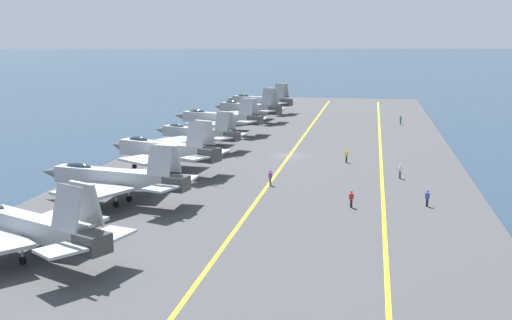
% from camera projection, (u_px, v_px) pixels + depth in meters
% --- Properties ---
extents(ground_plane, '(2000.00, 2000.00, 0.00)m').
position_uv_depth(ground_plane, '(290.00, 158.00, 89.66)').
color(ground_plane, '#23384C').
extents(carrier_deck, '(178.57, 45.66, 0.40)m').
position_uv_depth(carrier_deck, '(290.00, 157.00, 89.62)').
color(carrier_deck, '#424244').
rests_on(carrier_deck, ground).
extents(deck_stripe_foul_line, '(160.71, 0.46, 0.01)m').
position_uv_depth(deck_stripe_foul_line, '(381.00, 158.00, 87.37)').
color(deck_stripe_foul_line, yellow).
rests_on(deck_stripe_foul_line, carrier_deck).
extents(deck_stripe_centerline, '(160.71, 0.36, 0.01)m').
position_uv_depth(deck_stripe_centerline, '(290.00, 155.00, 89.58)').
color(deck_stripe_centerline, yellow).
rests_on(deck_stripe_centerline, carrier_deck).
extents(parked_jet_second, '(12.37, 17.18, 6.47)m').
position_uv_depth(parked_jet_second, '(27.00, 225.00, 47.35)').
color(parked_jet_second, '#9EA3A8').
rests_on(parked_jet_second, carrier_deck).
extents(parked_jet_third, '(13.90, 16.74, 6.17)m').
position_uv_depth(parked_jet_third, '(115.00, 178.00, 63.01)').
color(parked_jet_third, '#9EA3A8').
rests_on(parked_jet_third, carrier_deck).
extents(parked_jet_fourth, '(12.16, 16.11, 6.71)m').
position_uv_depth(parked_jet_fourth, '(164.00, 150.00, 77.69)').
color(parked_jet_fourth, '#A8AAAF').
rests_on(parked_jet_fourth, carrier_deck).
extents(parked_jet_fifth, '(13.75, 15.14, 5.84)m').
position_uv_depth(parked_jet_fifth, '(197.00, 133.00, 94.24)').
color(parked_jet_fifth, '#93999E').
rests_on(parked_jet_fifth, carrier_deck).
extents(parked_jet_sixth, '(13.59, 17.11, 6.29)m').
position_uv_depth(parked_jet_sixth, '(218.00, 118.00, 109.76)').
color(parked_jet_sixth, '#9EA3A8').
rests_on(parked_jet_sixth, carrier_deck).
extents(parked_jet_seventh, '(14.02, 15.29, 6.75)m').
position_uv_depth(parked_jet_seventh, '(247.00, 108.00, 126.02)').
color(parked_jet_seventh, gray).
rests_on(parked_jet_seventh, carrier_deck).
extents(parked_jet_eighth, '(12.59, 16.46, 6.64)m').
position_uv_depth(parked_jet_eighth, '(259.00, 101.00, 140.70)').
color(parked_jet_eighth, gray).
rests_on(parked_jet_eighth, carrier_deck).
extents(crew_purple_vest, '(0.39, 0.45, 1.73)m').
position_uv_depth(crew_purple_vest, '(270.00, 177.00, 71.25)').
color(crew_purple_vest, '#4C473D').
rests_on(crew_purple_vest, carrier_deck).
extents(crew_white_vest, '(0.45, 0.45, 1.75)m').
position_uv_depth(crew_white_vest, '(400.00, 170.00, 74.73)').
color(crew_white_vest, '#4C473D').
rests_on(crew_white_vest, carrier_deck).
extents(crew_red_vest, '(0.45, 0.45, 1.66)m').
position_uv_depth(crew_red_vest, '(351.00, 198.00, 61.94)').
color(crew_red_vest, '#232328').
rests_on(crew_red_vest, carrier_deck).
extents(crew_blue_vest, '(0.41, 0.46, 1.63)m').
position_uv_depth(crew_blue_vest, '(427.00, 197.00, 62.32)').
color(crew_blue_vest, '#232328').
rests_on(crew_blue_vest, carrier_deck).
extents(crew_green_vest, '(0.37, 0.44, 1.73)m').
position_uv_depth(crew_green_vest, '(401.00, 119.00, 121.72)').
color(crew_green_vest, '#4C473D').
rests_on(crew_green_vest, carrier_deck).
extents(crew_yellow_vest, '(0.41, 0.46, 1.79)m').
position_uv_depth(crew_yellow_vest, '(347.00, 155.00, 84.26)').
color(crew_yellow_vest, '#383328').
rests_on(crew_yellow_vest, carrier_deck).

